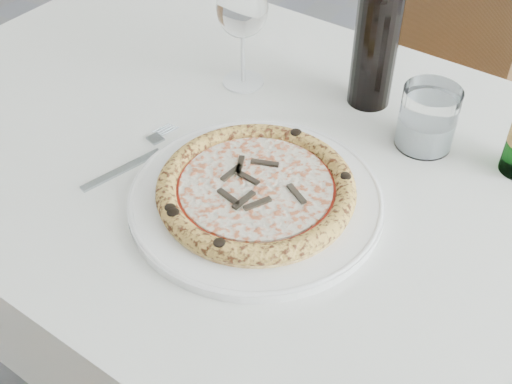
% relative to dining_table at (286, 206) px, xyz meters
% --- Properties ---
extents(floor, '(5.00, 6.00, 0.02)m').
position_rel_dining_table_xyz_m(floor, '(0.18, 0.30, -0.67)').
color(floor, '#535460').
rests_on(floor, ground).
extents(dining_table, '(1.50, 0.99, 0.76)m').
position_rel_dining_table_xyz_m(dining_table, '(0.00, 0.00, 0.00)').
color(dining_table, brown).
rests_on(dining_table, floor).
extents(chair_far, '(0.48, 0.48, 0.93)m').
position_rel_dining_table_xyz_m(chair_far, '(0.02, 0.76, -0.13)').
color(chair_far, brown).
rests_on(chair_far, floor).
extents(plate, '(0.36, 0.36, 0.02)m').
position_rel_dining_table_xyz_m(plate, '(-0.00, -0.10, 0.10)').
color(plate, white).
rests_on(plate, dining_table).
extents(pizza, '(0.28, 0.28, 0.03)m').
position_rel_dining_table_xyz_m(pizza, '(-0.00, -0.10, 0.12)').
color(pizza, '#F1CC77').
rests_on(pizza, plate).
extents(fork, '(0.06, 0.19, 0.00)m').
position_rel_dining_table_xyz_m(fork, '(-0.21, -0.11, 0.09)').
color(fork, '#969FA7').
rests_on(fork, dining_table).
extents(wine_glass, '(0.08, 0.08, 0.19)m').
position_rel_dining_table_xyz_m(wine_glass, '(-0.17, 0.16, 0.23)').
color(wine_glass, white).
rests_on(wine_glass, dining_table).
extents(tumbler, '(0.09, 0.09, 0.10)m').
position_rel_dining_table_xyz_m(tumbler, '(0.16, 0.14, 0.13)').
color(tumbler, white).
rests_on(tumbler, dining_table).
extents(wine_bottle, '(0.07, 0.07, 0.29)m').
position_rel_dining_table_xyz_m(wine_bottle, '(0.05, 0.21, 0.22)').
color(wine_bottle, black).
rests_on(wine_bottle, dining_table).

